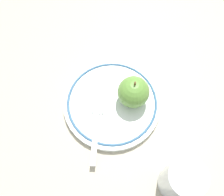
{
  "coord_description": "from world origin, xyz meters",
  "views": [
    {
      "loc": [
        0.24,
        -0.04,
        0.56
      ],
      "look_at": [
        0.01,
        0.01,
        0.04
      ],
      "focal_mm": 40.0,
      "sensor_mm": 36.0,
      "label": 1
    }
  ],
  "objects_px": {
    "apple_red_whole": "(133,92)",
    "fork": "(96,126)",
    "drinking_glass": "(181,180)",
    "plate": "(112,103)"
  },
  "relations": [
    {
      "from": "plate",
      "to": "drinking_glass",
      "type": "distance_m",
      "value": 0.23
    },
    {
      "from": "apple_red_whole",
      "to": "drinking_glass",
      "type": "height_order",
      "value": "drinking_glass"
    },
    {
      "from": "fork",
      "to": "drinking_glass",
      "type": "bearing_deg",
      "value": -121.86
    },
    {
      "from": "drinking_glass",
      "to": "apple_red_whole",
      "type": "bearing_deg",
      "value": -168.44
    },
    {
      "from": "apple_red_whole",
      "to": "drinking_glass",
      "type": "xyz_separation_m",
      "value": [
        0.2,
        0.04,
        0.0
      ]
    },
    {
      "from": "plate",
      "to": "fork",
      "type": "distance_m",
      "value": 0.07
    },
    {
      "from": "plate",
      "to": "apple_red_whole",
      "type": "bearing_deg",
      "value": 86.03
    },
    {
      "from": "apple_red_whole",
      "to": "drinking_glass",
      "type": "bearing_deg",
      "value": 11.56
    },
    {
      "from": "apple_red_whole",
      "to": "fork",
      "type": "relative_size",
      "value": 0.45
    },
    {
      "from": "apple_red_whole",
      "to": "fork",
      "type": "distance_m",
      "value": 0.11
    }
  ]
}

